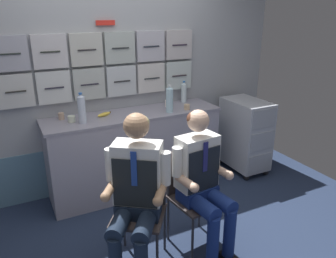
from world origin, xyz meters
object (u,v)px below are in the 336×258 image
Objects in this scene: service_trolley at (245,134)px; crew_member_left at (136,190)px; paper_cup_blue at (71,119)px; snack_banana at (104,114)px; water_bottle_short at (82,109)px; crew_member_center at (203,178)px; folding_chair_left at (141,200)px; folding_chair_center at (191,187)px.

crew_member_left is (-1.91, -1.05, 0.23)m from service_trolley.
paper_cup_blue is 0.44× the size of snack_banana.
paper_cup_blue is at bearing 175.40° from service_trolley.
water_bottle_short is (-0.11, 1.14, 0.35)m from crew_member_left.
crew_member_center reaches higher than snack_banana.
crew_member_left reaches higher than folding_chair_left.
paper_cup_blue is at bearing 125.40° from folding_chair_center.
water_bottle_short is at bearing 177.33° from service_trolley.
water_bottle_short reaches higher than service_trolley.
crew_member_center is at bearing -141.08° from service_trolley.
folding_chair_center is 2.79× the size of water_bottle_short.
paper_cup_blue is 0.35m from snack_banana.
folding_chair_center is 1.26m from snack_banana.
crew_member_center reaches higher than paper_cup_blue.
folding_chair_center is at bearing -145.94° from service_trolley.
crew_member_left reaches higher than snack_banana.
water_bottle_short is (-2.02, 0.09, 0.57)m from service_trolley.
folding_chair_center is 1.39m from paper_cup_blue.
snack_banana reaches higher than service_trolley.
paper_cup_blue reaches higher than folding_chair_center.
crew_member_left is at bearing 177.71° from crew_member_center.
paper_cup_blue reaches higher than service_trolley.
crew_member_left is 0.58m from crew_member_center.
paper_cup_blue is at bearing 105.11° from folding_chair_left.
service_trolley is 2.17m from paper_cup_blue.
snack_banana is (-1.76, 0.21, 0.45)m from service_trolley.
water_bottle_short is 0.31m from snack_banana.
service_trolley is 1.83m from snack_banana.
crew_member_left is at bearing -166.22° from folding_chair_center.
service_trolley is at bearing -2.67° from water_bottle_short.
folding_chair_center is at bearing 96.45° from crew_member_center.
paper_cup_blue reaches higher than folding_chair_left.
folding_chair_left is (-1.82, -0.92, 0.04)m from service_trolley.
service_trolley is 1.08× the size of folding_chair_center.
paper_cup_blue is (-0.09, 0.08, -0.11)m from water_bottle_short.
water_bottle_short is at bearing 120.66° from crew_member_center.
paper_cup_blue is at bearing 141.25° from water_bottle_short.
snack_banana is at bearing 24.14° from water_bottle_short.
folding_chair_left is 1.00× the size of folding_chair_center.
service_trolley is at bearing -4.60° from paper_cup_blue.
snack_banana is (0.25, 0.11, -0.13)m from water_bottle_short.
folding_chair_left is 0.66× the size of crew_member_left.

